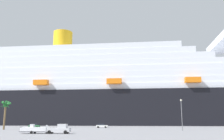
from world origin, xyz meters
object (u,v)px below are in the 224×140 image
palm_tree (5,107)px  parked_car_green_wagon (35,126)px  cruise_ship (115,93)px  parked_car_white_van (102,126)px  small_boat_on_trailer (38,129)px  street_lamp (182,111)px  pickup_truck (59,129)px

palm_tree → parked_car_green_wagon: palm_tree is taller
cruise_ship → parked_car_green_wagon: bearing=-115.7°
cruise_ship → parked_car_white_van: bearing=-88.3°
small_boat_on_trailer → street_lamp: street_lamp is taller
cruise_ship → parked_car_white_van: size_ratio=60.56×
pickup_truck → palm_tree: (-26.44, 20.22, 6.15)m
cruise_ship → small_boat_on_trailer: size_ratio=32.76×
cruise_ship → parked_car_white_van: 50.89m
parked_car_green_wagon → parked_car_white_van: 26.92m
cruise_ship → small_boat_on_trailer: 93.61m
cruise_ship → palm_tree: bearing=-110.6°
pickup_truck → street_lamp: (30.32, 20.48, 4.82)m
pickup_truck → parked_car_white_van: 43.79m
street_lamp → parked_car_white_van: bearing=140.9°
palm_tree → street_lamp: bearing=0.3°
cruise_ship → small_boat_on_trailer: cruise_ship is taller
parked_car_white_van → palm_tree: bearing=-140.1°
palm_tree → street_lamp: palm_tree is taller
palm_tree → small_boat_on_trailer: bearing=-44.0°
small_boat_on_trailer → street_lamp: (35.42, 20.89, 4.91)m
cruise_ship → parked_car_green_wagon: size_ratio=64.91×
small_boat_on_trailer → parked_car_white_van: (6.80, 44.17, -0.13)m
parked_car_white_van → pickup_truck: bearing=-92.2°
pickup_truck → cruise_ship: bearing=89.8°
street_lamp → parked_car_white_van: 37.24m
parked_car_green_wagon → cruise_ship: bearing=64.3°
parked_car_green_wagon → street_lamp: bearing=-18.6°
cruise_ship → parked_car_green_wagon: 60.72m
small_boat_on_trailer → palm_tree: (-21.34, 20.63, 6.23)m
street_lamp → parked_car_green_wagon: bearing=161.4°
cruise_ship → palm_tree: (-26.72, -71.08, -11.77)m
cruise_ship → street_lamp: size_ratio=30.29×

